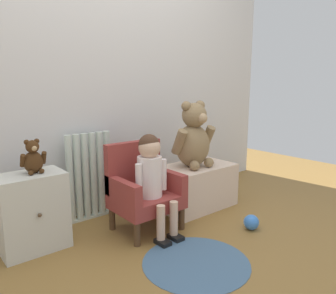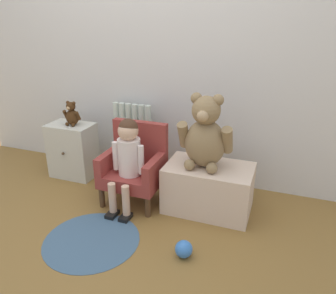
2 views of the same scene
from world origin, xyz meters
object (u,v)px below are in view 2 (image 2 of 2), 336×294
at_px(child_figure, 128,152).
at_px(low_bench, 208,188).
at_px(small_teddy_bear, 72,115).
at_px(toy_ball, 184,249).
at_px(large_teddy_bear, 205,136).
at_px(child_armchair, 135,165).
at_px(floor_rug, 92,240).
at_px(small_dresser, 73,150).
at_px(radiator, 133,140).

distance_m(child_figure, low_bench, 0.66).
xyz_separation_m(small_teddy_bear, toy_ball, (1.25, -0.71, -0.53)).
xyz_separation_m(child_figure, large_teddy_bear, (0.54, 0.15, 0.15)).
bearing_deg(toy_ball, child_armchair, 137.56).
bearing_deg(child_armchair, low_bench, 4.99).
bearing_deg(low_bench, large_teddy_bear, -173.01).
bearing_deg(toy_ball, child_figure, 143.94).
relative_size(child_figure, toy_ball, 6.39).
bearing_deg(floor_rug, large_teddy_bear, 47.60).
bearing_deg(child_armchair, floor_rug, -94.14).
distance_m(small_teddy_bear, floor_rug, 1.16).
bearing_deg(low_bench, child_armchair, -175.01).
distance_m(floor_rug, toy_ball, 0.62).
height_order(small_dresser, low_bench, small_dresser).
height_order(child_armchair, floor_rug, child_armchair).
bearing_deg(low_bench, radiator, 156.12).
xyz_separation_m(floor_rug, toy_ball, (0.61, 0.07, 0.05)).
height_order(small_dresser, small_teddy_bear, small_teddy_bear).
xyz_separation_m(small_dresser, large_teddy_bear, (1.25, -0.14, 0.35)).
xyz_separation_m(radiator, low_bench, (0.79, -0.35, -0.15)).
xyz_separation_m(child_figure, low_bench, (0.58, 0.16, -0.27)).
height_order(child_armchair, small_teddy_bear, small_teddy_bear).
xyz_separation_m(small_dresser, low_bench, (1.29, -0.13, -0.07)).
relative_size(small_dresser, low_bench, 0.77).
distance_m(radiator, large_teddy_bear, 0.87).
xyz_separation_m(child_armchair, child_figure, (0.00, -0.11, 0.15)).
xyz_separation_m(small_dresser, child_figure, (0.71, -0.29, 0.20)).
distance_m(low_bench, large_teddy_bear, 0.42).
xyz_separation_m(child_figure, small_teddy_bear, (-0.68, 0.29, 0.14)).
bearing_deg(toy_ball, floor_rug, -173.83).
distance_m(low_bench, floor_rug, 0.91).
relative_size(child_armchair, child_figure, 0.89).
distance_m(radiator, floor_rug, 1.06).
bearing_deg(small_teddy_bear, low_bench, -6.11).
xyz_separation_m(child_armchair, toy_ball, (0.57, -0.52, -0.24)).
bearing_deg(toy_ball, small_dresser, 151.07).
distance_m(radiator, small_dresser, 0.55).
relative_size(child_armchair, low_bench, 0.98).
relative_size(radiator, child_figure, 0.96).
xyz_separation_m(low_bench, large_teddy_bear, (-0.04, -0.01, 0.41)).
xyz_separation_m(large_teddy_bear, toy_ball, (0.03, -0.57, -0.54)).
bearing_deg(radiator, child_figure, -67.37).
relative_size(child_armchair, floor_rug, 0.98).
bearing_deg(large_teddy_bear, low_bench, 6.99).
bearing_deg(low_bench, child_figure, -164.81).
distance_m(small_teddy_bear, toy_ball, 1.53).
distance_m(child_figure, small_teddy_bear, 0.75).
bearing_deg(small_dresser, low_bench, -5.97).
height_order(radiator, child_armchair, radiator).
relative_size(child_armchair, toy_ball, 5.68).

